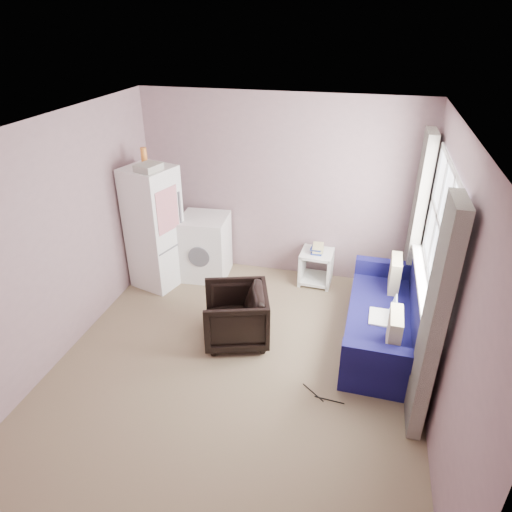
# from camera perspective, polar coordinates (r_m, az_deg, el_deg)

# --- Properties ---
(room) EXTENTS (3.84, 4.24, 2.54)m
(room) POSITION_cam_1_polar(r_m,az_deg,el_deg) (4.35, -2.27, -0.59)
(room) COLOR #8D785C
(room) RESTS_ON ground
(armchair) EXTENTS (0.84, 0.87, 0.72)m
(armchair) POSITION_cam_1_polar(r_m,az_deg,el_deg) (5.17, -2.58, -7.15)
(armchair) COLOR black
(armchair) RESTS_ON ground
(fridge) EXTENTS (0.71, 0.70, 1.88)m
(fridge) POSITION_cam_1_polar(r_m,az_deg,el_deg) (6.17, -12.62, 3.51)
(fridge) COLOR white
(fridge) RESTS_ON ground
(washing_machine) EXTENTS (0.68, 0.68, 0.89)m
(washing_machine) POSITION_cam_1_polar(r_m,az_deg,el_deg) (6.42, -6.38, 1.32)
(washing_machine) COLOR white
(washing_machine) RESTS_ON ground
(side_table) EXTENTS (0.45, 0.45, 0.58)m
(side_table) POSITION_cam_1_polar(r_m,az_deg,el_deg) (6.33, 7.55, -1.10)
(side_table) COLOR white
(side_table) RESTS_ON ground
(sofa) EXTENTS (0.89, 1.90, 0.84)m
(sofa) POSITION_cam_1_polar(r_m,az_deg,el_deg) (5.34, 16.61, -7.85)
(sofa) COLOR navy
(sofa) RESTS_ON ground
(window_dressing) EXTENTS (0.17, 2.62, 2.18)m
(window_dressing) POSITION_cam_1_polar(r_m,az_deg,el_deg) (4.94, 20.24, -0.66)
(window_dressing) COLOR white
(window_dressing) RESTS_ON ground
(floor_cables) EXTENTS (0.43, 0.20, 0.01)m
(floor_cables) POSITION_cam_1_polar(r_m,az_deg,el_deg) (4.74, 8.15, -16.96)
(floor_cables) COLOR black
(floor_cables) RESTS_ON ground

